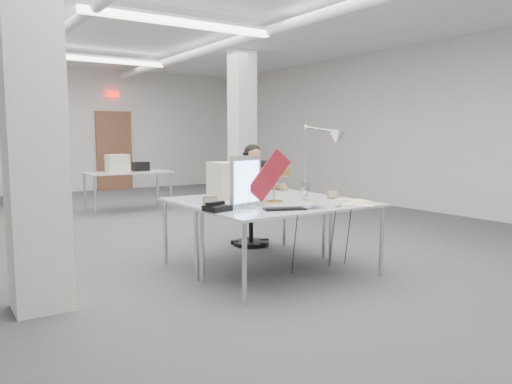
# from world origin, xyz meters

# --- Properties ---
(room_shell) EXTENTS (10.04, 14.04, 3.24)m
(room_shell) POSITION_xyz_m (0.04, 0.13, 1.69)
(room_shell) COLOR #464548
(room_shell) RESTS_ON ground
(desk_main) EXTENTS (1.80, 0.90, 0.02)m
(desk_main) POSITION_xyz_m (0.00, -2.50, 0.74)
(desk_main) COLOR silver
(desk_main) RESTS_ON room_shell
(desk_second) EXTENTS (1.80, 0.90, 0.02)m
(desk_second) POSITION_xyz_m (0.00, -1.60, 0.74)
(desk_second) COLOR silver
(desk_second) RESTS_ON room_shell
(bg_desk_a) EXTENTS (1.60, 0.80, 0.02)m
(bg_desk_a) POSITION_xyz_m (0.20, 3.00, 0.74)
(bg_desk_a) COLOR silver
(bg_desk_a) RESTS_ON room_shell
(office_chair) EXTENTS (0.75, 0.75, 1.17)m
(office_chair) POSITION_xyz_m (0.50, -0.92, 0.58)
(office_chair) COLOR black
(office_chair) RESTS_ON room_shell
(seated_person) EXTENTS (0.70, 0.77, 0.93)m
(seated_person) POSITION_xyz_m (0.50, -0.97, 0.90)
(seated_person) COLOR black
(seated_person) RESTS_ON office_chair
(monitor) EXTENTS (0.40, 0.15, 0.51)m
(monitor) POSITION_xyz_m (-0.46, -2.32, 1.01)
(monitor) COLOR silver
(monitor) RESTS_ON desk_main
(pennant) EXTENTS (0.49, 0.08, 0.53)m
(pennant) POSITION_xyz_m (-0.21, -2.36, 1.06)
(pennant) COLOR maroon
(pennant) RESTS_ON monitor
(keyboard) EXTENTS (0.42, 0.26, 0.02)m
(keyboard) POSITION_xyz_m (-0.26, -2.68, 0.76)
(keyboard) COLOR black
(keyboard) RESTS_ON desk_main
(laptop) EXTENTS (0.29, 0.20, 0.02)m
(laptop) POSITION_xyz_m (0.01, -2.78, 0.77)
(laptop) COLOR #A8A7AC
(laptop) RESTS_ON desk_main
(mouse) EXTENTS (0.08, 0.05, 0.03)m
(mouse) POSITION_xyz_m (0.30, -2.81, 0.77)
(mouse) COLOR #A4A3A8
(mouse) RESTS_ON desk_main
(bankers_lamp) EXTENTS (0.36, 0.23, 0.38)m
(bankers_lamp) POSITION_xyz_m (-0.02, -2.18, 0.94)
(bankers_lamp) COLOR gold
(bankers_lamp) RESTS_ON desk_main
(desk_phone) EXTENTS (0.25, 0.23, 0.05)m
(desk_phone) POSITION_xyz_m (-0.82, -2.39, 0.78)
(desk_phone) COLOR black
(desk_phone) RESTS_ON desk_main
(picture_frame_left) EXTENTS (0.15, 0.07, 0.11)m
(picture_frame_left) POSITION_xyz_m (-0.78, -2.17, 0.81)
(picture_frame_left) COLOR olive
(picture_frame_left) RESTS_ON desk_main
(picture_frame_right) EXTENTS (0.13, 0.08, 0.10)m
(picture_frame_right) POSITION_xyz_m (0.70, -2.28, 0.80)
(picture_frame_right) COLOR #9E6A44
(picture_frame_right) RESTS_ON desk_main
(desk_clock) EXTENTS (0.10, 0.05, 0.10)m
(desk_clock) POSITION_xyz_m (0.37, -2.22, 0.81)
(desk_clock) COLOR #B8B7BC
(desk_clock) RESTS_ON desk_main
(paper_stack_a) EXTENTS (0.34, 0.38, 0.01)m
(paper_stack_a) POSITION_xyz_m (0.58, -2.81, 0.76)
(paper_stack_a) COLOR silver
(paper_stack_a) RESTS_ON desk_main
(paper_stack_b) EXTENTS (0.25, 0.30, 0.01)m
(paper_stack_b) POSITION_xyz_m (0.77, -2.62, 0.76)
(paper_stack_b) COLOR #F6E193
(paper_stack_b) RESTS_ON desk_main
(paper_stack_c) EXTENTS (0.23, 0.21, 0.01)m
(paper_stack_c) POSITION_xyz_m (0.73, -2.44, 0.76)
(paper_stack_c) COLOR silver
(paper_stack_c) RESTS_ON desk_main
(beige_monitor) EXTENTS (0.43, 0.41, 0.40)m
(beige_monitor) POSITION_xyz_m (-0.19, -1.58, 0.95)
(beige_monitor) COLOR beige
(beige_monitor) RESTS_ON desk_second
(architect_lamp) EXTENTS (0.42, 0.73, 0.88)m
(architect_lamp) POSITION_xyz_m (0.85, -1.87, 1.20)
(architect_lamp) COLOR silver
(architect_lamp) RESTS_ON desk_second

